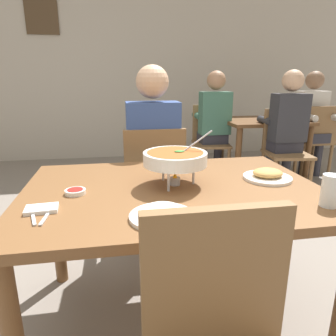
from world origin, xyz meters
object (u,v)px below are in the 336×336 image
(sauce_dish, at_px, (75,192))
(dining_table_far, at_px, (262,130))
(chair_diner_main, at_px, (154,180))
(dining_table_main, at_px, (173,206))
(diner_main, at_px, (153,148))
(patron_bg_left, at_px, (286,124))
(drink_glass, at_px, (330,192))
(appetizer_plate, at_px, (267,175))
(chair_bg_left, at_px, (284,146))
(chair_bg_middle, at_px, (210,137))
(patron_bg_middle, at_px, (214,119))
(patron_bg_right, at_px, (312,118))
(curry_bowl, at_px, (175,159))
(rice_plate, at_px, (162,213))
(chair_bg_right, at_px, (315,137))

(sauce_dish, relative_size, dining_table_far, 0.09)
(chair_diner_main, bearing_deg, dining_table_main, -90.00)
(diner_main, bearing_deg, patron_bg_left, 30.29)
(drink_glass, relative_size, dining_table_far, 0.13)
(appetizer_plate, height_order, chair_bg_left, chair_bg_left)
(sauce_dish, bearing_deg, patron_bg_left, 40.78)
(drink_glass, bearing_deg, chair_bg_middle, 82.63)
(chair_bg_middle, xyz_separation_m, patron_bg_middle, (0.02, -0.08, 0.24))
(chair_diner_main, height_order, patron_bg_middle, patron_bg_middle)
(patron_bg_right, bearing_deg, drink_glass, -122.81)
(curry_bowl, height_order, sauce_dish, curry_bowl)
(curry_bowl, distance_m, patron_bg_left, 2.29)
(chair_diner_main, xyz_separation_m, chair_bg_middle, (0.91, 1.59, 0.00))
(drink_glass, relative_size, chair_bg_middle, 0.14)
(drink_glass, xyz_separation_m, patron_bg_left, (1.00, 2.04, -0.04))
(curry_bowl, relative_size, dining_table_far, 0.33)
(rice_plate, distance_m, sauce_dish, 0.46)
(chair_diner_main, bearing_deg, sauce_dish, -119.43)
(chair_bg_left, distance_m, chair_bg_right, 0.80)
(dining_table_main, relative_size, chair_diner_main, 1.53)
(rice_plate, relative_size, patron_bg_middle, 0.18)
(drink_glass, distance_m, chair_bg_right, 2.99)
(chair_diner_main, bearing_deg, patron_bg_left, 31.18)
(dining_table_far, xyz_separation_m, chair_bg_right, (0.67, -0.10, -0.09))
(patron_bg_middle, bearing_deg, dining_table_main, -112.20)
(chair_bg_middle, bearing_deg, patron_bg_right, -6.71)
(chair_bg_left, height_order, chair_bg_middle, same)
(chair_diner_main, distance_m, patron_bg_left, 1.84)
(curry_bowl, distance_m, chair_bg_right, 3.09)
(patron_bg_middle, height_order, patron_bg_right, same)
(rice_plate, xyz_separation_m, dining_table_far, (1.66, 2.57, -0.15))
(dining_table_main, height_order, curry_bowl, curry_bowl)
(chair_diner_main, distance_m, chair_bg_right, 2.62)
(dining_table_far, xyz_separation_m, patron_bg_left, (0.00, -0.53, 0.14))
(diner_main, distance_m, patron_bg_right, 2.61)
(dining_table_far, xyz_separation_m, chair_bg_middle, (-0.64, 0.11, -0.09))
(chair_bg_right, relative_size, patron_bg_left, 0.69)
(chair_bg_left, bearing_deg, curry_bowl, -132.73)
(dining_table_far, bearing_deg, curry_bowl, -124.89)
(dining_table_main, height_order, chair_bg_left, chair_bg_left)
(sauce_dish, height_order, chair_bg_left, chair_bg_left)
(chair_diner_main, distance_m, appetizer_plate, 0.92)
(chair_diner_main, relative_size, patron_bg_middle, 0.69)
(curry_bowl, height_order, rice_plate, curry_bowl)
(chair_bg_right, bearing_deg, patron_bg_left, -147.22)
(chair_bg_right, relative_size, patron_bg_middle, 0.69)
(chair_bg_middle, height_order, patron_bg_right, patron_bg_right)
(curry_bowl, relative_size, chair_bg_middle, 0.37)
(chair_bg_left, bearing_deg, patron_bg_left, 108.71)
(diner_main, height_order, drink_glass, diner_main)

